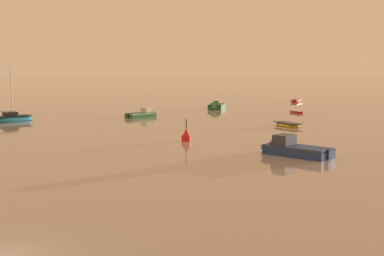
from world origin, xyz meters
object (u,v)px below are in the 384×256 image
(rowboat_moored_6, at_px, (288,125))
(sailboat_moored_0, at_px, (8,119))
(motorboat_moored_2, at_px, (145,115))
(channel_buoy, at_px, (186,136))
(rowboat_moored_4, at_px, (296,112))
(rowboat_moored_3, at_px, (296,101))
(motorboat_moored_0, at_px, (216,107))
(motorboat_moored_1, at_px, (287,150))

(rowboat_moored_6, bearing_deg, sailboat_moored_0, -125.86)
(motorboat_moored_2, bearing_deg, channel_buoy, -120.03)
(motorboat_moored_2, relative_size, sailboat_moored_0, 0.66)
(sailboat_moored_0, relative_size, rowboat_moored_4, 2.26)
(rowboat_moored_3, relative_size, rowboat_moored_6, 1.04)
(sailboat_moored_0, xyz_separation_m, rowboat_moored_6, (35.05, -7.83, -0.16))
(motorboat_moored_0, relative_size, rowboat_moored_3, 1.49)
(motorboat_moored_1, distance_m, rowboat_moored_4, 39.43)
(sailboat_moored_0, bearing_deg, rowboat_moored_4, -25.08)
(rowboat_moored_4, distance_m, rowboat_moored_6, 19.09)
(rowboat_moored_3, height_order, rowboat_moored_6, rowboat_moored_3)
(sailboat_moored_0, relative_size, rowboat_moored_6, 1.76)
(motorboat_moored_0, bearing_deg, motorboat_moored_2, -25.81)
(channel_buoy, bearing_deg, rowboat_moored_6, 41.14)
(motorboat_moored_1, relative_size, rowboat_moored_6, 1.40)
(motorboat_moored_2, bearing_deg, motorboat_moored_0, 7.59)
(rowboat_moored_3, distance_m, rowboat_moored_4, 25.87)
(motorboat_moored_2, bearing_deg, rowboat_moored_6, -77.46)
(motorboat_moored_0, xyz_separation_m, motorboat_moored_1, (0.17, -45.90, 0.06))
(channel_buoy, bearing_deg, sailboat_moored_0, 139.02)
(rowboat_moored_3, bearing_deg, motorboat_moored_0, 165.35)
(motorboat_moored_1, height_order, rowboat_moored_4, motorboat_moored_1)
(motorboat_moored_0, distance_m, rowboat_moored_3, 25.04)
(rowboat_moored_3, bearing_deg, motorboat_moored_1, -162.99)
(motorboat_moored_0, relative_size, motorboat_moored_2, 1.34)
(sailboat_moored_0, xyz_separation_m, channel_buoy, (22.06, -19.17, 0.12))
(motorboat_moored_1, distance_m, motorboat_moored_2, 35.06)
(motorboat_moored_0, relative_size, sailboat_moored_0, 0.88)
(motorboat_moored_0, distance_m, rowboat_moored_6, 26.79)
(rowboat_moored_6, bearing_deg, motorboat_moored_1, -38.25)
(rowboat_moored_6, bearing_deg, motorboat_moored_0, 168.43)
(sailboat_moored_0, height_order, channel_buoy, sailboat_moored_0)
(motorboat_moored_0, xyz_separation_m, rowboat_moored_6, (5.43, -26.23, -0.13))
(motorboat_moored_1, xyz_separation_m, rowboat_moored_6, (5.26, 19.67, -0.19))
(motorboat_moored_1, bearing_deg, rowboat_moored_3, -59.31)
(motorboat_moored_0, height_order, channel_buoy, channel_buoy)
(rowboat_moored_6, distance_m, channel_buoy, 17.24)
(motorboat_moored_0, distance_m, channel_buoy, 38.32)
(rowboat_moored_6, relative_size, channel_buoy, 1.92)
(motorboat_moored_1, height_order, rowboat_moored_6, motorboat_moored_1)
(motorboat_moored_2, xyz_separation_m, sailboat_moored_0, (-17.76, -5.44, 0.04))
(motorboat_moored_0, bearing_deg, rowboat_moored_3, 148.54)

